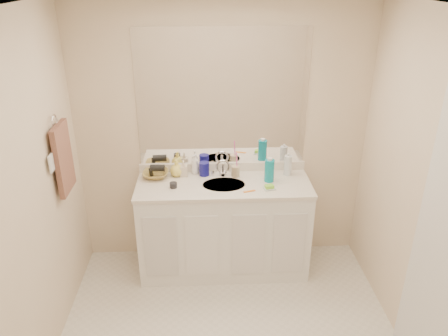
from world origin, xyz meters
The scene contains 27 objects.
ceiling centered at (0.00, 0.00, 2.40)m, with size 2.60×2.60×0.02m, color white.
wall_back centered at (0.00, 1.30, 1.20)m, with size 2.60×0.02×2.40m, color beige.
wall_left centered at (-1.30, 0.00, 1.20)m, with size 0.02×2.60×2.40m, color beige.
wall_right centered at (1.30, 0.00, 1.20)m, with size 0.02×2.60×2.40m, color beige.
vanity_cabinet centered at (0.00, 1.02, 0.42)m, with size 1.50×0.55×0.85m, color white.
countertop centered at (0.00, 1.02, 0.86)m, with size 1.52×0.57×0.03m, color silver.
backsplash centered at (0.00, 1.29, 0.92)m, with size 1.52×0.03×0.08m, color white.
sink_basin centered at (0.00, 1.00, 0.87)m, with size 0.37×0.37×0.02m, color silver.
faucet centered at (0.00, 1.18, 0.94)m, with size 0.02×0.02×0.11m, color silver.
mirror centered at (0.00, 1.29, 1.56)m, with size 1.48×0.01×1.20m, color white.
blue_mug centered at (-0.17, 1.20, 0.94)m, with size 0.09×0.09×0.12m, color navy.
tan_cup centered at (0.11, 1.16, 0.93)m, with size 0.07×0.07×0.10m, color #C4AE8A.
toothbrush centered at (0.12, 1.16, 1.03)m, with size 0.01×0.01×0.18m, color #F841B4.
mouthwash_bottle centered at (0.40, 1.05, 0.98)m, with size 0.08×0.08×0.20m, color #0D8BA0.
clear_pump_bottle centered at (0.58, 1.18, 0.97)m, with size 0.07×0.07×0.18m, color silver.
soap_dish centered at (0.38, 0.90, 0.89)m, with size 0.09×0.07×0.01m, color silver.
green_soap centered at (0.38, 0.90, 0.90)m, with size 0.07×0.05×0.03m, color #8DE036.
orange_comb centered at (0.21, 0.86, 0.88)m, with size 0.11×0.02×0.00m, color orange.
dark_jar centered at (-0.43, 0.97, 0.90)m, with size 0.06×0.06×0.04m, color black.
soap_bottle_white centered at (-0.25, 1.25, 0.97)m, with size 0.07×0.07×0.18m, color white.
soap_bottle_cream centered at (-0.35, 1.19, 0.95)m, with size 0.07×0.07×0.15m, color beige.
soap_bottle_yellow centered at (-0.41, 1.20, 0.96)m, with size 0.12×0.12×0.15m, color #F5E25F.
wicker_basket centered at (-0.60, 1.18, 0.91)m, with size 0.23×0.23×0.06m, color olive.
hair_dryer centered at (-0.58, 1.18, 0.97)m, with size 0.06×0.06×0.13m, color black.
towel_ring centered at (-1.27, 0.77, 1.55)m, with size 0.11×0.11×0.01m, color silver.
hand_towel centered at (-1.25, 0.77, 1.25)m, with size 0.04×0.32×0.55m, color brown.
switch_plate centered at (-1.27, 0.57, 1.30)m, with size 0.01×0.09×0.13m, color white.
Camera 1 is at (-0.16, -2.36, 2.59)m, focal length 35.00 mm.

